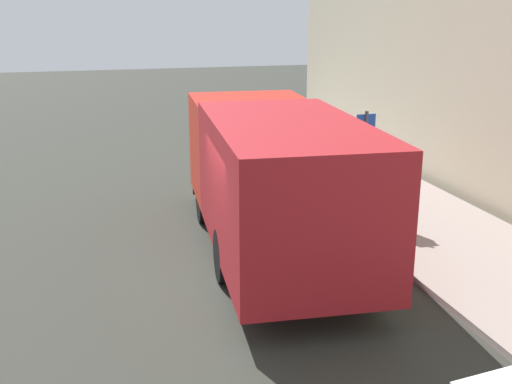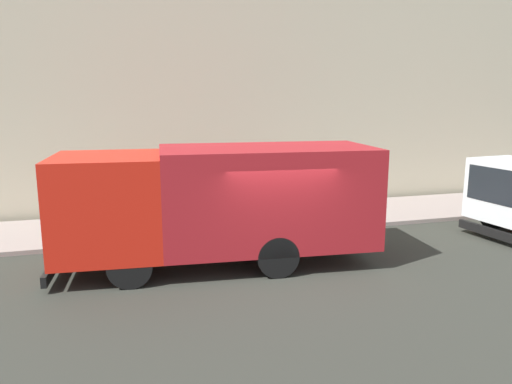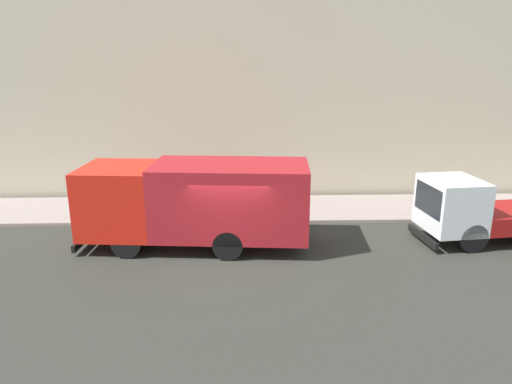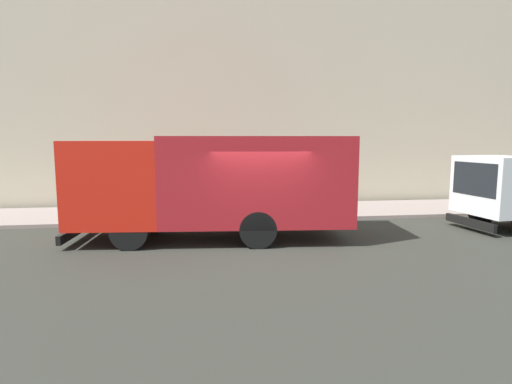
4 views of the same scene
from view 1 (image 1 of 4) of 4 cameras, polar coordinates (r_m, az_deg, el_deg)
The scene contains 5 objects.
ground at distance 11.47m, azimuth -1.50°, elevation -8.04°, with size 80.00×80.00×0.00m, color #2F302A.
sidewalk at distance 13.30m, azimuth 18.77°, elevation -5.09°, with size 3.46×30.00×0.12m, color gray.
large_utility_truck at distance 12.21m, azimuth 1.52°, elevation 1.68°, with size 3.15×7.82×2.88m.
pedestrian_walking at distance 13.82m, azimuth 11.90°, elevation 0.39°, with size 0.46×0.46×1.65m.
street_sign_post at distance 13.95m, azimuth 9.89°, elevation 3.19°, with size 0.44×0.08×2.49m.
Camera 1 is at (-2.50, -10.11, 4.80)m, focal length 43.73 mm.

